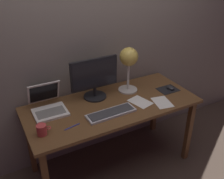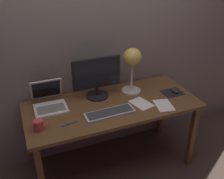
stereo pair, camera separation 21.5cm
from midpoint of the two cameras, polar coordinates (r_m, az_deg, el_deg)
The scene contains 13 objects.
ground_plane at distance 2.86m, azimuth 2.32°, elevation -15.92°, with size 4.80×4.80×0.00m, color #47382D.
back_wall at distance 2.52m, azimuth -0.90°, elevation 12.24°, with size 4.80×0.06×2.60m, color gray.
desk at distance 2.45m, azimuth 2.62°, elevation -4.79°, with size 1.60×0.70×0.74m.
monitor at distance 2.43m, azimuth -0.85°, elevation 2.84°, with size 0.46×0.22×0.39m.
keyboard_main at distance 2.26m, azimuth 2.23°, elevation -5.20°, with size 0.44×0.15×0.03m.
laptop at distance 2.39m, azimuth -11.22°, elevation -2.19°, with size 0.29×0.33×0.24m.
desk_lamp at distance 2.49m, azimuth 6.96°, elevation 6.16°, with size 0.19×0.19×0.45m.
mousepad at distance 2.68m, azimuth 15.30°, elevation -0.70°, with size 0.20×0.16×0.00m, color black.
mouse at distance 2.68m, azimuth 15.88°, elevation -0.33°, with size 0.06×0.10×0.03m, color #28282B.
coffee_mug at distance 2.11m, azimuth -12.95°, elevation -7.70°, with size 0.11×0.08×0.09m.
paper_sheet_near_mouse at distance 2.44m, azimuth 8.96°, elevation -3.09°, with size 0.15×0.21×0.00m, color white.
paper_sheet_by_keyboard at distance 2.45m, azimuth 13.76°, elevation -3.41°, with size 0.15×0.21×0.00m, color white.
pen at distance 2.15m, azimuth -6.55°, elevation -7.61°, with size 0.01×0.01×0.14m, color #2633A5.
Camera 2 is at (-0.78, -1.90, 2.00)m, focal length 41.78 mm.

